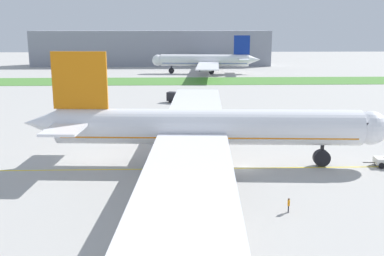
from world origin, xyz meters
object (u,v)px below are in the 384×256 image
object	(u,v)px
airliner_foreground	(203,128)
service_truck_baggage_loader	(178,97)
parked_airliner_far_left	(206,61)
ground_crew_wingwalker_port	(289,204)

from	to	relation	value
airliner_foreground	service_truck_baggage_loader	distance (m)	57.68
parked_airliner_far_left	ground_crew_wingwalker_port	bearing A→B (deg)	-90.09
airliner_foreground	parked_airliner_far_left	distance (m)	134.25
service_truck_baggage_loader	parked_airliner_far_left	world-z (taller)	parked_airliner_far_left
airliner_foreground	service_truck_baggage_loader	world-z (taller)	airliner_foreground
service_truck_baggage_loader	ground_crew_wingwalker_port	bearing A→B (deg)	-80.73
ground_crew_wingwalker_port	parked_airliner_far_left	xyz separation A→B (m)	(0.23, 152.39, 4.57)
airliner_foreground	parked_airliner_far_left	size ratio (longest dim) A/B	1.17
ground_crew_wingwalker_port	service_truck_baggage_loader	world-z (taller)	service_truck_baggage_loader
airliner_foreground	parked_airliner_far_left	bearing A→B (deg)	86.12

